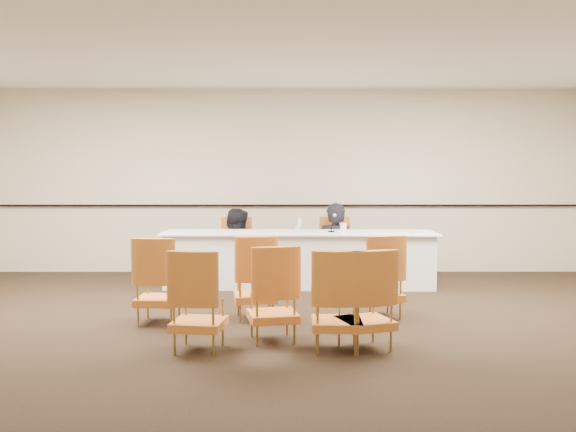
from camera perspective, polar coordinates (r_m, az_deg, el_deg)
The scene contains 21 objects.
floor at distance 6.72m, azimuth -0.88°, elevation -10.30°, with size 10.00×10.00×0.00m, color black.
ceiling at distance 6.65m, azimuth -0.91°, elevation 15.64°, with size 10.00×10.00×0.00m, color white.
wall_back at distance 10.51m, azimuth -0.61°, elevation 3.13°, with size 10.00×0.04×3.00m, color beige.
wall_rail at distance 10.48m, azimuth -0.62°, elevation 0.94°, with size 9.80×0.04×0.03m, color black.
panel_table at distance 9.27m, azimuth 0.98°, elevation -3.85°, with size 3.92×0.90×0.79m, color white, non-canonical shape.
panelist_main at distance 9.86m, azimuth 4.23°, elevation -3.79°, with size 0.63×0.41×1.72m, color black.
panelist_main_chair at distance 9.84m, azimuth 4.23°, elevation -2.92°, with size 0.50×0.50×0.95m, color #C37523, non-canonical shape.
panelist_second at distance 9.91m, azimuth -4.69°, elevation -3.97°, with size 0.78×0.61×1.61m, color black.
panelist_second_chair at distance 9.88m, azimuth -4.70°, elevation -2.89°, with size 0.50×0.50×0.95m, color #C37523, non-canonical shape.
papers at distance 9.14m, azimuth 4.35°, elevation -1.48°, with size 0.30×0.22×0.00m, color white.
microphone at distance 9.17m, azimuth 3.88°, elevation -0.63°, with size 0.10×0.19×0.27m, color black, non-canonical shape.
water_bottle at distance 9.22m, azimuth 1.04°, elevation -0.79°, with size 0.06×0.06×0.21m, color teal, non-canonical shape.
drinking_glass at distance 9.12m, azimuth 0.89°, elevation -1.18°, with size 0.06×0.06×0.10m, color silver.
coffee_cup at distance 9.08m, azimuth 4.95°, elevation -1.08°, with size 0.09×0.09×0.14m, color white.
aud_chair_front_left at distance 7.18m, azimuth -11.42°, elevation -5.57°, with size 0.50×0.50×0.95m, color #C37523, non-canonical shape.
aud_chair_front_mid at distance 7.23m, azimuth -2.94°, elevation -5.43°, with size 0.50×0.50×0.95m, color #C37523, non-canonical shape.
aud_chair_front_right at distance 7.36m, azimuth 8.12°, elevation -5.30°, with size 0.50×0.50×0.95m, color #C37523, non-canonical shape.
aud_chair_back_left at distance 6.02m, azimuth -7.93°, elevation -7.38°, with size 0.50×0.50×0.95m, color #C37523, non-canonical shape.
aud_chair_back_mid at distance 6.29m, azimuth -1.39°, elevation -6.85°, with size 0.50×0.50×0.95m, color #C37523, non-canonical shape.
aud_chair_back_right at distance 6.05m, azimuth 6.85°, elevation -7.32°, with size 0.50×0.50×0.95m, color #C37523, non-canonical shape.
aud_chair_extra at distance 6.00m, azimuth 4.35°, elevation -7.40°, with size 0.50×0.50×0.95m, color #C37523, non-canonical shape.
Camera 1 is at (0.08, -6.51, 1.66)m, focal length 40.00 mm.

